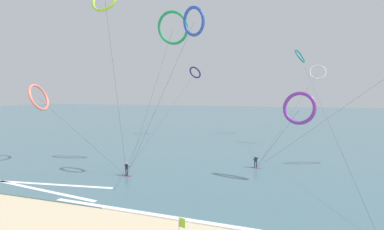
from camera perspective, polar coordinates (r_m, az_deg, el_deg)
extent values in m
cube|color=#476B75|center=(121.79, 12.02, -0.47)|extent=(400.00, 200.00, 0.08)
ellipsoid|color=red|center=(36.54, -13.19, -11.96)|extent=(1.40, 0.40, 0.06)
cylinder|color=#191E38|center=(36.52, -13.35, -11.27)|extent=(0.12, 0.12, 0.80)
cylinder|color=#191E38|center=(36.32, -13.05, -11.36)|extent=(0.12, 0.12, 0.80)
cube|color=#191E38|center=(36.23, -13.22, -10.23)|extent=(0.37, 0.29, 0.62)
sphere|color=tan|center=(36.13, -13.23, -9.59)|extent=(0.22, 0.22, 0.22)
cylinder|color=#191E38|center=(36.48, -13.36, -10.05)|extent=(0.24, 0.51, 0.39)
cylinder|color=#191E38|center=(36.16, -12.89, -10.18)|extent=(0.24, 0.51, 0.39)
ellipsoid|color=#CC288E|center=(40.19, 12.87, -10.44)|extent=(1.40, 0.40, 0.06)
cylinder|color=#191E38|center=(40.02, 12.70, -9.86)|extent=(0.12, 0.12, 0.80)
cylinder|color=#191E38|center=(40.15, 13.06, -9.82)|extent=(0.12, 0.12, 0.80)
cube|color=#191E38|center=(39.91, 12.90, -8.85)|extent=(0.38, 0.34, 0.62)
sphere|color=tan|center=(39.82, 12.91, -8.27)|extent=(0.22, 0.22, 0.22)
cylinder|color=#191E38|center=(39.92, 12.63, -8.77)|extent=(0.35, 0.47, 0.39)
cylinder|color=#191E38|center=(40.12, 13.19, -8.72)|extent=(0.35, 0.47, 0.39)
torus|color=teal|center=(72.38, 21.19, 11.19)|extent=(3.62, 4.51, 3.47)
cylinder|color=#3F3F3F|center=(46.69, 24.40, 3.03)|extent=(2.47, 50.76, 19.05)
torus|color=#199351|center=(40.96, -3.95, 17.33)|extent=(4.74, 1.99, 4.56)
cylinder|color=#3F3F3F|center=(37.38, -8.36, 3.32)|extent=(3.53, 7.14, 19.31)
torus|color=#2647B7|center=(33.52, 0.34, 18.59)|extent=(3.40, 2.45, 3.38)
cylinder|color=#3F3F3F|center=(33.57, -6.82, 2.41)|extent=(8.46, 1.00, 18.38)
torus|color=purple|center=(34.20, 21.06, 1.32)|extent=(3.85, 2.28, 3.85)
cylinder|color=#3F3F3F|center=(36.94, 16.66, -5.29)|extent=(5.14, 4.68, 8.48)
torus|color=navy|center=(66.84, 0.64, 8.68)|extent=(3.76, 3.24, 2.83)
cylinder|color=#3F3F3F|center=(47.80, -4.57, 1.07)|extent=(2.74, 39.17, 15.10)
torus|color=silver|center=(59.28, 24.29, 7.99)|extent=(3.07, 1.38, 2.93)
cylinder|color=#3F3F3F|center=(48.89, 19.69, 0.43)|extent=(9.85, 20.01, 14.31)
torus|color=#EA7260|center=(47.02, -28.81, 3.19)|extent=(2.67, 4.45, 4.03)
cylinder|color=#3F3F3F|center=(41.07, -22.06, -3.67)|extent=(15.95, 2.50, 9.60)
cylinder|color=#3F3F3F|center=(42.17, 27.69, 0.72)|extent=(20.97, 5.36, 15.99)
cylinder|color=#3F3F3F|center=(33.12, -15.09, 3.69)|extent=(0.44, 4.35, 20.02)
cube|color=#8CC62D|center=(18.65, -2.01, -21.14)|extent=(0.43, 0.15, 0.60)
cube|color=white|center=(25.65, -9.20, -19.31)|extent=(19.32, 1.08, 0.12)
cube|color=white|center=(34.48, -28.21, -13.48)|extent=(14.55, 2.37, 0.12)
cube|color=white|center=(36.13, -26.83, -12.61)|extent=(14.70, 2.42, 0.12)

